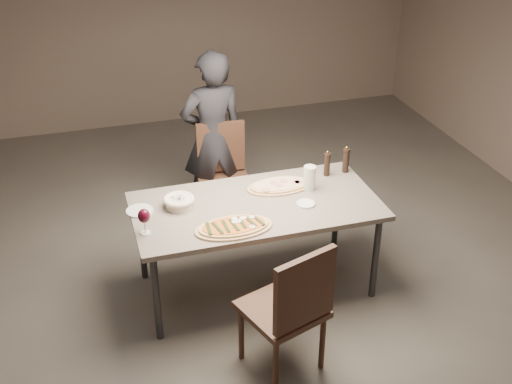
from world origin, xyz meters
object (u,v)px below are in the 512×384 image
object	(u,v)px
carafe	(310,178)
bread_basket	(179,201)
pepper_mill_left	(327,164)
diner	(213,137)
ham_pizza	(279,186)
zucchini_pizza	(234,227)
dining_table	(256,211)
chair_near	(292,305)
chair_far	(223,171)

from	to	relation	value
carafe	bread_basket	bearing A→B (deg)	178.65
pepper_mill_left	diner	world-z (taller)	diner
carafe	ham_pizza	bearing A→B (deg)	156.38
bread_basket	diner	xyz separation A→B (m)	(0.50, 1.05, -0.02)
pepper_mill_left	carafe	distance (m)	0.28
zucchini_pizza	diner	bearing A→B (deg)	88.79
dining_table	pepper_mill_left	size ratio (longest dim) A/B	8.45
carafe	chair_near	world-z (taller)	chair_near
pepper_mill_left	dining_table	bearing A→B (deg)	-157.90
pepper_mill_left	zucchini_pizza	bearing A→B (deg)	-148.77
zucchini_pizza	pepper_mill_left	world-z (taller)	pepper_mill_left
ham_pizza	diner	bearing A→B (deg)	86.25
dining_table	carafe	bearing A→B (deg)	11.92
bread_basket	pepper_mill_left	size ratio (longest dim) A/B	1.06
ham_pizza	chair_far	distance (m)	0.88
carafe	chair_far	distance (m)	1.06
diner	bread_basket	bearing A→B (deg)	59.82
pepper_mill_left	chair_near	world-z (taller)	chair_near
bread_basket	carafe	world-z (taller)	carafe
dining_table	zucchini_pizza	xyz separation A→B (m)	(-0.24, -0.28, 0.07)
ham_pizza	carafe	distance (m)	0.24
diner	dining_table	bearing A→B (deg)	87.53
carafe	dining_table	bearing A→B (deg)	-168.08
chair_near	diner	size ratio (longest dim) A/B	0.63
dining_table	bread_basket	size ratio (longest dim) A/B	8.00
bread_basket	chair_far	xyz separation A→B (m)	(0.55, 0.88, -0.27)
dining_table	pepper_mill_left	bearing A→B (deg)	22.10
diner	chair_far	bearing A→B (deg)	100.41
dining_table	diner	world-z (taller)	diner
ham_pizza	chair_far	size ratio (longest dim) A/B	0.54
dining_table	ham_pizza	distance (m)	0.31
carafe	chair_far	world-z (taller)	carafe
zucchini_pizza	diner	world-z (taller)	diner
zucchini_pizza	pepper_mill_left	size ratio (longest dim) A/B	2.57
pepper_mill_left	ham_pizza	bearing A→B (deg)	-168.79
dining_table	chair_near	size ratio (longest dim) A/B	1.83
ham_pizza	bread_basket	size ratio (longest dim) A/B	2.26
bread_basket	pepper_mill_left	xyz separation A→B (m)	(1.21, 0.15, 0.05)
bread_basket	diner	bearing A→B (deg)	64.52
dining_table	bread_basket	world-z (taller)	bread_basket
carafe	chair_far	bearing A→B (deg)	116.54
dining_table	diner	bearing A→B (deg)	92.23
zucchini_pizza	carafe	bearing A→B (deg)	34.86
chair_far	chair_near	bearing A→B (deg)	92.81
bread_basket	diner	size ratio (longest dim) A/B	0.14
zucchini_pizza	ham_pizza	bearing A→B (deg)	50.36
chair_far	diner	xyz separation A→B (m)	(-0.05, 0.17, 0.26)
dining_table	zucchini_pizza	distance (m)	0.38
dining_table	chair_near	distance (m)	0.94
zucchini_pizza	chair_far	world-z (taller)	chair_far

